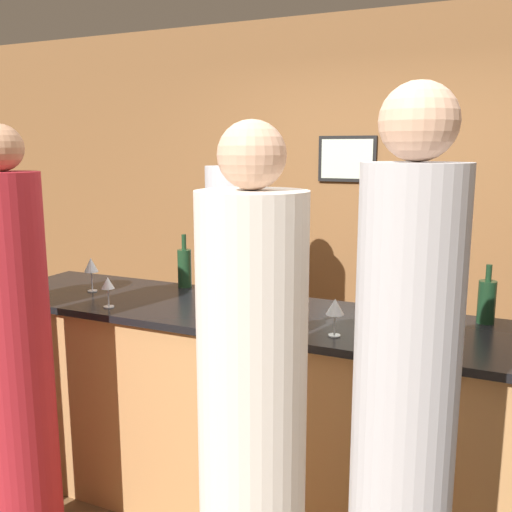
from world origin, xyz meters
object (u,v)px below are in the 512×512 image
at_px(bartender, 236,294).
at_px(guest_3, 402,444).
at_px(wine_bottle_2, 185,267).
at_px(wine_bottle_1, 487,301).
at_px(wine_bottle_0, 285,312).
at_px(guest_4, 252,439).
at_px(guest_0, 17,361).

relative_size(bartender, guest_3, 0.96).
distance_m(bartender, wine_bottle_2, 0.61).
distance_m(bartender, wine_bottle_1, 1.65).
bearing_deg(wine_bottle_0, guest_4, -79.23).
distance_m(guest_0, wine_bottle_0, 1.20).
bearing_deg(bartender, wine_bottle_0, 124.61).
distance_m(guest_0, wine_bottle_1, 2.10).
relative_size(bartender, wine_bottle_2, 6.41).
distance_m(guest_0, guest_3, 1.69).
relative_size(guest_0, guest_4, 1.01).
relative_size(guest_0, wine_bottle_0, 7.08).
height_order(guest_3, wine_bottle_2, guest_3).
xyz_separation_m(bartender, wine_bottle_0, (0.77, -1.12, 0.27)).
relative_size(guest_3, wine_bottle_2, 6.69).
distance_m(wine_bottle_0, wine_bottle_1, 0.93).
height_order(wine_bottle_0, wine_bottle_2, wine_bottle_2).
bearing_deg(guest_0, wine_bottle_1, 26.69).
distance_m(bartender, guest_3, 2.11).
distance_m(guest_3, wine_bottle_1, 1.08).
bearing_deg(bartender, wine_bottle_2, 83.45).
relative_size(guest_4, wine_bottle_1, 7.14).
bearing_deg(guest_3, wine_bottle_2, 142.36).
xyz_separation_m(bartender, wine_bottle_2, (-0.06, -0.53, 0.28)).
height_order(wine_bottle_0, wine_bottle_1, wine_bottle_0).
distance_m(guest_0, guest_4, 1.22).
relative_size(guest_3, wine_bottle_1, 7.50).
bearing_deg(wine_bottle_0, guest_3, -41.11).
xyz_separation_m(bartender, guest_4, (0.88, -1.67, -0.00)).
distance_m(guest_4, wine_bottle_2, 1.50).
relative_size(guest_0, wine_bottle_1, 7.20).
relative_size(bartender, wine_bottle_1, 7.19).
bearing_deg(guest_3, guest_0, 176.09).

